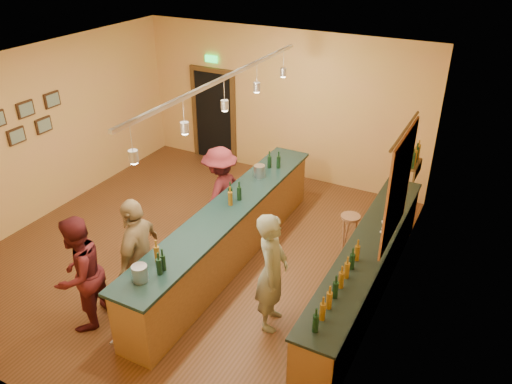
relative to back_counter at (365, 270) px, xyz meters
The scene contains 18 objects.
floor 3.01m from the back_counter, behind, with size 7.00×7.00×0.00m, color #503116.
ceiling 4.03m from the back_counter, behind, with size 6.50×7.00×0.02m, color silver.
wall_back 4.59m from the back_counter, 131.80° to the left, with size 6.50×0.02×3.20m, color #DEB853.
wall_front 4.86m from the back_counter, 128.91° to the right, with size 6.50×0.02×3.20m, color #DEB853.
wall_left 6.32m from the back_counter, behind, with size 0.02×7.00×3.20m, color #DEB853.
wall_right 1.16m from the back_counter, 32.52° to the right, with size 0.02×7.00×3.20m, color #DEB853.
doorway 5.75m from the back_counter, 144.79° to the left, with size 1.15×0.09×2.48m.
tapestry 1.41m from the back_counter, 40.29° to the left, with size 0.03×1.40×1.60m, color maroon.
bottle_shelf 2.10m from the back_counter, 83.32° to the left, with size 0.17×0.55×0.54m.
picture_grid 6.42m from the back_counter, behind, with size 0.06×2.20×0.70m, color #382111, non-canonical shape.
back_counter is the anchor object (origin of this frame).
tasting_bar 2.27m from the back_counter, behind, with size 0.73×5.10×1.38m.
pendant_track 3.37m from the back_counter, behind, with size 0.11×4.60×0.50m.
bartender 1.59m from the back_counter, 130.24° to the right, with size 0.65×0.43×1.78m, color gray.
customer_a 4.09m from the back_counter, 144.27° to the right, with size 0.83×0.65×1.72m, color #59191E.
customer_b 3.33m from the back_counter, 148.38° to the right, with size 1.07×0.44×1.82m, color #997A51.
customer_c 2.88m from the back_counter, behind, with size 1.10×0.63×1.71m, color #59191E.
bar_stool 1.23m from the back_counter, 118.99° to the left, with size 0.33×0.33×0.69m.
Camera 1 is at (4.29, -5.88, 5.06)m, focal length 35.00 mm.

